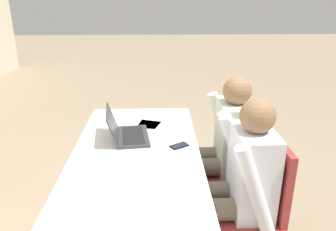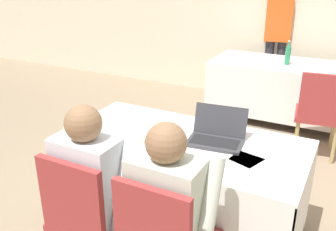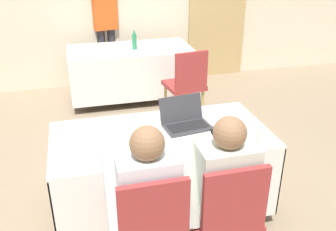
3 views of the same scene
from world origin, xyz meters
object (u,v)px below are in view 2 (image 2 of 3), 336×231
chair_far_spare (319,111)px  laptop (216,136)px  person_checkered_shirt (98,183)px  person_white_shirt (173,207)px  water_bottle (288,54)px  person_red_shirt (277,36)px  chair_near_left (89,216)px  cell_phone (172,159)px

chair_far_spare → laptop: bearing=64.8°
laptop → person_checkered_shirt: 0.84m
person_white_shirt → water_bottle: bearing=-89.5°
person_checkered_shirt → person_red_shirt: 3.81m
chair_far_spare → person_white_shirt: 2.30m
laptop → person_checkered_shirt: size_ratio=0.34×
chair_near_left → person_checkered_shirt: (0.00, 0.10, 0.16)m
water_bottle → laptop: bearing=-90.0°
laptop → person_white_shirt: (0.03, -0.69, -0.11)m
person_red_shirt → cell_phone: bearing=-99.3°
chair_far_spare → person_white_shirt: (-0.47, -2.25, 0.16)m
laptop → chair_near_left: bearing=-126.9°
laptop → chair_far_spare: (0.49, 1.56, -0.27)m
water_bottle → person_checkered_shirt: (-0.46, -3.03, -0.20)m
cell_phone → chair_near_left: chair_near_left is taller
water_bottle → person_white_shirt: 3.03m
person_white_shirt → cell_phone: bearing=-62.3°
chair_near_left → person_white_shirt: 0.52m
cell_phone → person_red_shirt: 3.48m
chair_near_left → person_white_shirt: bearing=-168.0°
cell_phone → chair_near_left: (-0.31, -0.43, -0.24)m
cell_phone → water_bottle: water_bottle is taller
cell_phone → chair_near_left: 0.58m
person_white_shirt → person_checkered_shirt: bearing=0.0°
laptop → person_white_shirt: 0.70m
laptop → person_red_shirt: (-0.30, 3.11, 0.14)m
laptop → person_checkered_shirt: person_checkered_shirt is taller
water_bottle → person_checkered_shirt: bearing=-98.6°
cell_phone → person_checkered_shirt: bearing=-165.5°
cell_phone → person_white_shirt: bearing=-94.3°
laptop → cell_phone: (-0.15, -0.36, -0.04)m
water_bottle → person_checkered_shirt: size_ratio=0.24×
water_bottle → person_checkered_shirt: 3.07m
water_bottle → person_red_shirt: bearing=111.4°
water_bottle → chair_far_spare: (0.49, -0.78, -0.36)m
chair_far_spare → person_red_shirt: bearing=-70.5°
chair_near_left → person_checkered_shirt: size_ratio=0.78×
water_bottle → person_white_shirt: person_white_shirt is taller
chair_near_left → person_red_shirt: size_ratio=0.57×
cell_phone → person_red_shirt: size_ratio=0.09×
laptop → water_bottle: size_ratio=1.38×
water_bottle → person_red_shirt: size_ratio=0.18×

